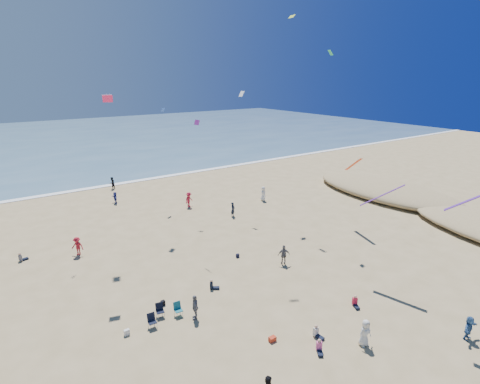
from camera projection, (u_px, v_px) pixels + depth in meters
ocean at (37, 142)px, 94.58m from camera, size 220.00×100.00×0.06m
surf_line at (87, 189)px, 55.40m from camera, size 220.00×1.20×0.08m
standing_flyers at (195, 239)px, 36.32m from camera, size 32.79×47.01×1.95m
seated_group at (229, 299)px, 27.45m from camera, size 20.22×24.47×0.84m
chair_cluster at (164, 314)px, 25.59m from camera, size 2.64×1.47×1.00m
white_tote at (127, 332)px, 24.20m from camera, size 0.35×0.20×0.40m
black_backpack at (163, 303)px, 27.35m from camera, size 0.30×0.22×0.38m
cooler at (272, 339)px, 23.67m from camera, size 0.45×0.30×0.30m
navy_bag at (238, 256)px, 34.58m from camera, size 0.28×0.18×0.34m
kites_aloft at (272, 95)px, 31.36m from camera, size 44.01×38.82×29.21m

